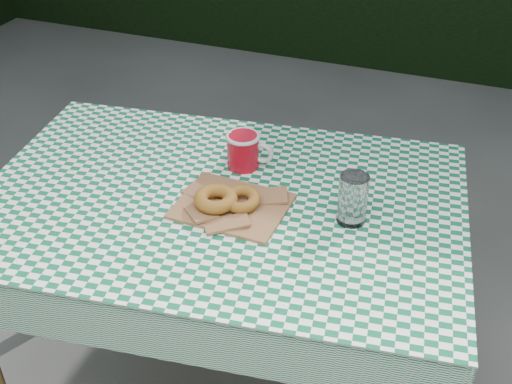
{
  "coord_description": "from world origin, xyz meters",
  "views": [
    {
      "loc": [
        0.58,
        -1.07,
        1.72
      ],
      "look_at": [
        0.11,
        0.2,
        0.79
      ],
      "focal_mm": 45.25,
      "sensor_mm": 36.0,
      "label": 1
    }
  ],
  "objects_px": {
    "drinking_glass": "(353,199)",
    "paper_bag": "(232,205)",
    "table": "(224,304)",
    "coffee_mug": "(243,151)"
  },
  "relations": [
    {
      "from": "table",
      "to": "coffee_mug",
      "type": "xyz_separation_m",
      "value": [
        0.0,
        0.17,
        0.43
      ]
    },
    {
      "from": "table",
      "to": "drinking_glass",
      "type": "height_order",
      "value": "drinking_glass"
    },
    {
      "from": "coffee_mug",
      "to": "drinking_glass",
      "type": "distance_m",
      "value": 0.37
    },
    {
      "from": "paper_bag",
      "to": "coffee_mug",
      "type": "relative_size",
      "value": 1.55
    },
    {
      "from": "drinking_glass",
      "to": "paper_bag",
      "type": "bearing_deg",
      "value": -169.95
    },
    {
      "from": "drinking_glass",
      "to": "coffee_mug",
      "type": "bearing_deg",
      "value": 157.4
    },
    {
      "from": "paper_bag",
      "to": "coffee_mug",
      "type": "bearing_deg",
      "value": 103.0
    },
    {
      "from": "paper_bag",
      "to": "drinking_glass",
      "type": "bearing_deg",
      "value": 10.05
    },
    {
      "from": "paper_bag",
      "to": "coffee_mug",
      "type": "height_order",
      "value": "coffee_mug"
    },
    {
      "from": "table",
      "to": "paper_bag",
      "type": "height_order",
      "value": "paper_bag"
    }
  ]
}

